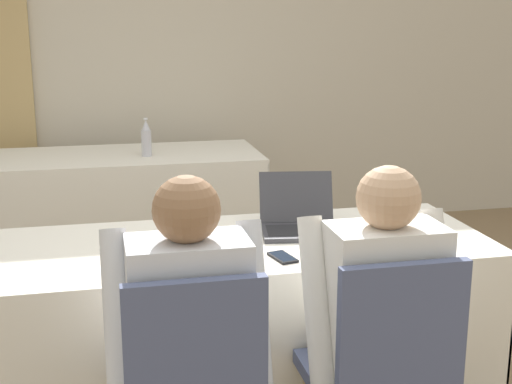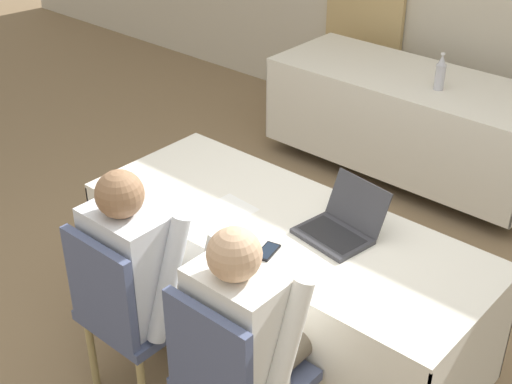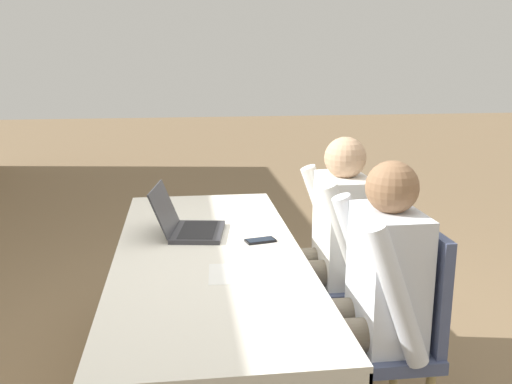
{
  "view_description": "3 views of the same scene",
  "coord_description": "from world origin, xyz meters",
  "views": [
    {
      "loc": [
        -0.55,
        -2.64,
        1.6
      ],
      "look_at": [
        0.0,
        -0.2,
        0.98
      ],
      "focal_mm": 50.0,
      "sensor_mm": 36.0,
      "label": 1
    },
    {
      "loc": [
        1.7,
        -2.14,
        2.51
      ],
      "look_at": [
        0.0,
        -0.2,
        0.98
      ],
      "focal_mm": 50.0,
      "sensor_mm": 36.0,
      "label": 2
    },
    {
      "loc": [
        -2.28,
        0.1,
        1.55
      ],
      "look_at": [
        0.0,
        -0.2,
        0.98
      ],
      "focal_mm": 40.0,
      "sensor_mm": 36.0,
      "label": 3
    }
  ],
  "objects": [
    {
      "name": "wall_back",
      "position": [
        0.0,
        2.69,
        1.35
      ],
      "size": [
        12.0,
        0.06,
        2.7
      ],
      "color": "beige",
      "rests_on": "ground_plane"
    },
    {
      "name": "conference_table_near",
      "position": [
        0.0,
        0.0,
        0.56
      ],
      "size": [
        1.94,
        0.78,
        0.73
      ],
      "color": "white",
      "rests_on": "ground_plane"
    },
    {
      "name": "conference_table_far",
      "position": [
        -0.49,
        1.97,
        0.56
      ],
      "size": [
        1.94,
        0.78,
        0.73
      ],
      "color": "white",
      "rests_on": "ground_plane"
    },
    {
      "name": "laptop",
      "position": [
        0.25,
        0.08,
        0.78
      ],
      "size": [
        0.35,
        0.35,
        0.22
      ],
      "rotation": [
        0.0,
        0.0,
        -0.15
      ],
      "color": "#333338",
      "rests_on": "conference_table_near"
    },
    {
      "name": "cell_phone",
      "position": [
        0.09,
        -0.23,
        0.74
      ],
      "size": [
        0.09,
        0.14,
        0.01
      ],
      "rotation": [
        0.0,
        0.0,
        0.22
      ],
      "color": "black",
      "rests_on": "conference_table_near"
    },
    {
      "name": "paper_beside_laptop",
      "position": [
        -0.27,
        -0.13,
        0.73
      ],
      "size": [
        0.23,
        0.31,
        0.0
      ],
      "rotation": [
        0.0,
        0.0,
        -0.07
      ],
      "color": "white",
      "rests_on": "conference_table_near"
    },
    {
      "name": "water_bottle",
      "position": [
        -0.25,
        1.87,
        0.84
      ],
      "size": [
        0.06,
        0.06,
        0.24
      ],
      "color": "#B7B7C1",
      "rests_on": "conference_table_far"
    },
    {
      "name": "chair_near_right",
      "position": [
        0.31,
        -0.7,
        0.5
      ],
      "size": [
        0.44,
        0.44,
        0.9
      ],
      "rotation": [
        0.0,
        0.0,
        3.14
      ],
      "color": "tan",
      "rests_on": "ground_plane"
    },
    {
      "name": "person_checkered_shirt",
      "position": [
        -0.31,
        -0.59,
        0.66
      ],
      "size": [
        0.5,
        0.52,
        1.16
      ],
      "rotation": [
        0.0,
        0.0,
        3.14
      ],
      "color": "#665B4C",
      "rests_on": "ground_plane"
    },
    {
      "name": "person_white_shirt",
      "position": [
        0.31,
        -0.59,
        0.66
      ],
      "size": [
        0.5,
        0.52,
        1.16
      ],
      "rotation": [
        0.0,
        0.0,
        3.14
      ],
      "color": "#665B4C",
      "rests_on": "ground_plane"
    }
  ]
}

